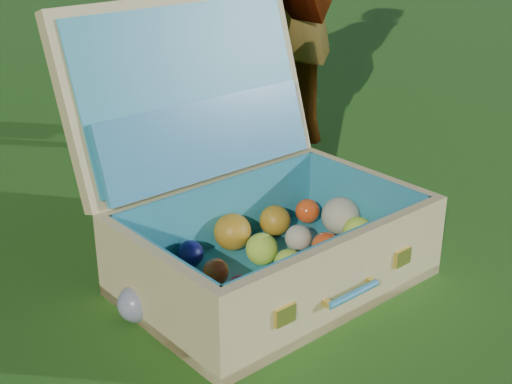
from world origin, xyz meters
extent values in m
plane|color=#215114|center=(0.00, 0.00, 0.00)|extent=(60.00, 60.00, 0.00)
sphere|color=teal|center=(-0.36, -0.01, 0.04)|extent=(0.08, 0.08, 0.08)
cube|color=#D2B871|center=(-0.05, -0.02, 0.01)|extent=(0.69, 0.53, 0.02)
cube|color=#D2B871|center=(-0.01, -0.21, 0.09)|extent=(0.61, 0.15, 0.19)
cube|color=#D2B871|center=(-0.09, 0.17, 0.09)|extent=(0.61, 0.15, 0.19)
cube|color=#D2B871|center=(-0.34, -0.08, 0.09)|extent=(0.10, 0.36, 0.19)
cube|color=#D2B871|center=(0.24, 0.04, 0.09)|extent=(0.10, 0.36, 0.19)
cube|color=teal|center=(-0.05, -0.02, 0.03)|extent=(0.64, 0.48, 0.01)
cube|color=teal|center=(-0.01, -0.19, 0.10)|extent=(0.56, 0.13, 0.16)
cube|color=teal|center=(-0.09, 0.16, 0.10)|extent=(0.56, 0.13, 0.16)
cube|color=teal|center=(-0.32, -0.08, 0.10)|extent=(0.08, 0.36, 0.16)
cube|color=teal|center=(0.23, 0.04, 0.10)|extent=(0.08, 0.36, 0.16)
cube|color=#D2B871|center=(-0.11, 0.26, 0.38)|extent=(0.64, 0.29, 0.40)
cube|color=teal|center=(-0.10, 0.24, 0.38)|extent=(0.58, 0.24, 0.35)
cube|color=teal|center=(-0.09, 0.20, 0.28)|extent=(0.55, 0.19, 0.17)
cube|color=#F2C659|center=(-0.16, -0.26, 0.09)|extent=(0.05, 0.02, 0.04)
cube|color=#F2C659|center=(0.16, -0.19, 0.09)|extent=(0.05, 0.02, 0.04)
cylinder|color=teal|center=(0.00, -0.24, 0.08)|extent=(0.13, 0.04, 0.01)
cube|color=#F2C659|center=(-0.06, -0.24, 0.08)|extent=(0.02, 0.02, 0.01)
cube|color=#F2C659|center=(0.06, -0.22, 0.08)|extent=(0.02, 0.02, 0.01)
sphere|color=white|center=(-0.25, -0.19, 0.07)|extent=(0.09, 0.09, 0.09)
sphere|color=white|center=(-0.14, -0.17, 0.07)|extent=(0.08, 0.08, 0.08)
sphere|color=#A80D18|center=(-0.02, -0.15, 0.05)|extent=(0.04, 0.04, 0.04)
sphere|color=#CCE738|center=(0.09, -0.12, 0.06)|extent=(0.06, 0.06, 0.06)
sphere|color=#0D0F44|center=(0.21, -0.09, 0.07)|extent=(0.07, 0.07, 0.07)
sphere|color=white|center=(-0.28, -0.11, 0.06)|extent=(0.06, 0.06, 0.06)
sphere|color=#A80D18|center=(-0.16, -0.08, 0.05)|extent=(0.05, 0.05, 0.05)
sphere|color=#CCE738|center=(-0.03, -0.05, 0.06)|extent=(0.06, 0.06, 0.06)
sphere|color=#EE4714|center=(0.08, -0.02, 0.06)|extent=(0.06, 0.06, 0.06)
sphere|color=#CCE738|center=(0.18, 0.00, 0.06)|extent=(0.07, 0.07, 0.07)
sphere|color=#CCE738|center=(-0.29, -0.03, 0.06)|extent=(0.06, 0.06, 0.06)
sphere|color=#EE4714|center=(-0.18, 0.00, 0.06)|extent=(0.05, 0.05, 0.05)
sphere|color=#CCE738|center=(-0.05, 0.03, 0.06)|extent=(0.07, 0.07, 0.07)
sphere|color=beige|center=(0.05, 0.04, 0.06)|extent=(0.06, 0.06, 0.06)
sphere|color=beige|center=(0.18, 0.07, 0.07)|extent=(0.09, 0.09, 0.09)
sphere|color=#CCE738|center=(-0.31, 0.06, 0.07)|extent=(0.08, 0.08, 0.08)
sphere|color=#0D0F44|center=(-0.19, 0.09, 0.06)|extent=(0.06, 0.06, 0.06)
sphere|color=#B47718|center=(-0.08, 0.12, 0.07)|extent=(0.09, 0.09, 0.09)
sphere|color=#B47718|center=(0.04, 0.14, 0.07)|extent=(0.07, 0.07, 0.07)
sphere|color=#EE4714|center=(0.15, 0.16, 0.06)|extent=(0.06, 0.06, 0.06)
camera|label=1|loc=(-0.73, -1.18, 0.79)|focal=50.00mm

